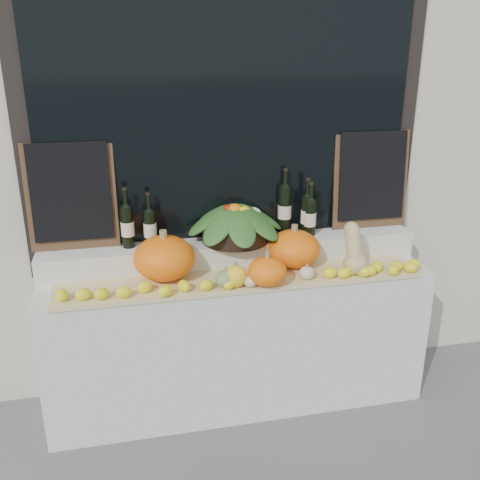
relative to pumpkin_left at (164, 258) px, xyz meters
name	(u,v)px	position (x,y,z in m)	size (l,w,h in m)	color
storefront_facade	(213,30)	(0.43, 0.76, 1.22)	(7.00, 0.94, 4.50)	beige
display_sill	(237,338)	(0.43, 0.04, -0.59)	(2.30, 0.55, 0.88)	silver
rear_tier	(232,252)	(0.43, 0.19, -0.07)	(2.30, 0.25, 0.16)	silver
straw_bedding	(242,280)	(0.43, -0.09, -0.14)	(2.10, 0.32, 0.03)	tan
pumpkin_left	(164,258)	(0.00, 0.00, 0.00)	(0.35, 0.35, 0.25)	orange
pumpkin_right	(294,249)	(0.77, 0.02, -0.01)	(0.31, 0.31, 0.22)	orange
pumpkin_center	(267,272)	(0.55, -0.21, -0.04)	(0.22, 0.22, 0.16)	orange
butternut_squash	(354,252)	(1.09, -0.14, 0.00)	(0.14, 0.21, 0.29)	tan
decorative_gourds	(250,277)	(0.45, -0.20, -0.07)	(0.57, 0.13, 0.15)	#275A1B
lemon_heap	(246,281)	(0.43, -0.20, -0.09)	(2.20, 0.16, 0.06)	#FAF219
produce_bowl	(235,222)	(0.45, 0.17, 0.13)	(0.62, 0.62, 0.24)	black
wine_bottle_far_left	(127,226)	(-0.19, 0.20, 0.14)	(0.08, 0.08, 0.36)	black
wine_bottle_near_left	(150,227)	(-0.06, 0.21, 0.12)	(0.08, 0.08, 0.32)	black
wine_bottle_tall	(285,209)	(0.77, 0.24, 0.17)	(0.08, 0.08, 0.42)	black
wine_bottle_near_right	(307,214)	(0.91, 0.20, 0.14)	(0.08, 0.08, 0.36)	black
wine_bottle_far_right	(310,217)	(0.92, 0.18, 0.13)	(0.08, 0.08, 0.34)	black
chalkboard_left	(71,195)	(-0.49, 0.25, 0.33)	(0.50, 0.08, 0.62)	#4C331E
chalkboard_right	(371,178)	(1.35, 0.25, 0.33)	(0.50, 0.08, 0.62)	#4C331E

